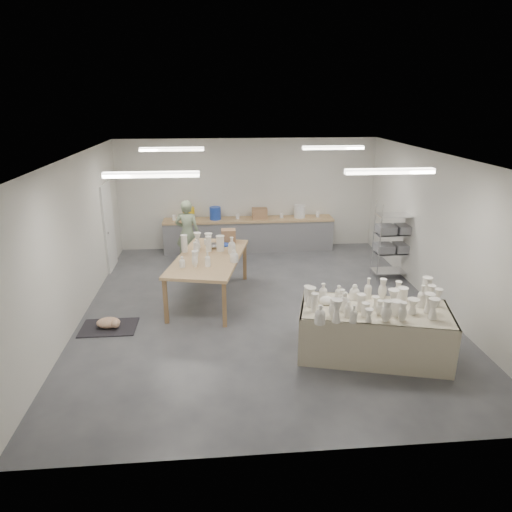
{
  "coord_description": "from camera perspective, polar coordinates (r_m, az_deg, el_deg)",
  "views": [
    {
      "loc": [
        -0.87,
        -8.31,
        4.01
      ],
      "look_at": [
        -0.11,
        0.15,
        1.05
      ],
      "focal_mm": 32.0,
      "sensor_mm": 36.0,
      "label": 1
    }
  ],
  "objects": [
    {
      "name": "red_stool",
      "position": [
        11.86,
        -8.35,
        0.58
      ],
      "size": [
        0.38,
        0.38,
        0.3
      ],
      "rotation": [
        0.0,
        0.0,
        0.23
      ],
      "color": "#B72E1A",
      "rests_on": "ground"
    },
    {
      "name": "potter",
      "position": [
        11.43,
        -8.56,
        2.86
      ],
      "size": [
        0.68,
        0.52,
        1.67
      ],
      "primitive_type": "imported",
      "rotation": [
        0.0,
        0.0,
        2.92
      ],
      "color": "gray",
      "rests_on": "ground"
    },
    {
      "name": "rug",
      "position": [
        8.91,
        -17.91,
        -8.49
      ],
      "size": [
        1.0,
        0.7,
        0.02
      ],
      "primitive_type": "cube",
      "color": "black",
      "rests_on": "ground"
    },
    {
      "name": "drying_table",
      "position": [
        7.7,
        14.46,
        -8.89
      ],
      "size": [
        2.56,
        1.7,
        1.19
      ],
      "rotation": [
        0.0,
        0.0,
        -0.26
      ],
      "color": "olive",
      "rests_on": "ground"
    },
    {
      "name": "cat",
      "position": [
        8.84,
        -17.86,
        -7.94
      ],
      "size": [
        0.5,
        0.42,
        0.18
      ],
      "rotation": [
        0.0,
        0.0,
        0.34
      ],
      "color": "white",
      "rests_on": "rug"
    },
    {
      "name": "wire_shelf",
      "position": [
        10.97,
        16.91,
        1.98
      ],
      "size": [
        0.88,
        0.48,
        1.8
      ],
      "color": "silver",
      "rests_on": "ground"
    },
    {
      "name": "room",
      "position": [
        8.65,
        0.08,
        6.16
      ],
      "size": [
        8.0,
        8.02,
        3.0
      ],
      "color": "#424449",
      "rests_on": "ground"
    },
    {
      "name": "work_table",
      "position": [
        9.48,
        -5.73,
        0.2
      ],
      "size": [
        1.77,
        2.71,
        1.3
      ],
      "rotation": [
        0.0,
        0.0,
        -0.22
      ],
      "color": "tan",
      "rests_on": "ground"
    },
    {
      "name": "back_counter",
      "position": [
        12.53,
        -0.96,
        2.86
      ],
      "size": [
        4.6,
        0.6,
        1.24
      ],
      "color": "tan",
      "rests_on": "ground"
    }
  ]
}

